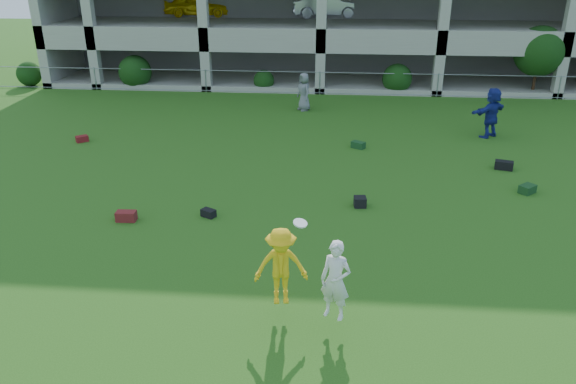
# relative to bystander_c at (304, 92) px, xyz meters

# --- Properties ---
(ground) EXTENTS (100.00, 100.00, 0.00)m
(ground) POSITION_rel_bystander_c_xyz_m (0.64, -15.87, -0.88)
(ground) COLOR #235114
(ground) RESTS_ON ground
(bystander_c) EXTENTS (0.94, 1.02, 1.75)m
(bystander_c) POSITION_rel_bystander_c_xyz_m (0.00, 0.00, 0.00)
(bystander_c) COLOR slate
(bystander_c) RESTS_ON ground
(bystander_d) EXTENTS (1.81, 1.64, 2.00)m
(bystander_d) POSITION_rel_bystander_c_xyz_m (7.69, -3.40, 0.12)
(bystander_d) COLOR navy
(bystander_d) RESTS_ON ground
(bag_red_a) EXTENTS (0.56, 0.32, 0.28)m
(bag_red_a) POSITION_rel_bystander_c_xyz_m (-4.26, -12.07, -0.74)
(bag_red_a) COLOR #58200F
(bag_red_a) RESTS_ON ground
(bag_black_b) EXTENTS (0.47, 0.41, 0.22)m
(bag_black_b) POSITION_rel_bystander_c_xyz_m (-2.02, -11.61, -0.77)
(bag_black_b) COLOR black
(bag_black_b) RESTS_ON ground
(bag_green_c) EXTENTS (0.61, 0.59, 0.26)m
(bag_green_c) POSITION_rel_bystander_c_xyz_m (7.55, -9.10, -0.75)
(bag_green_c) COLOR #133519
(bag_green_c) RESTS_ON ground
(crate_d) EXTENTS (0.38, 0.38, 0.30)m
(crate_d) POSITION_rel_bystander_c_xyz_m (2.30, -10.56, -0.73)
(crate_d) COLOR black
(crate_d) RESTS_ON ground
(bag_black_e) EXTENTS (0.66, 0.45, 0.30)m
(bag_black_e) POSITION_rel_bystander_c_xyz_m (7.35, -7.08, -0.73)
(bag_black_e) COLOR black
(bag_black_e) RESTS_ON ground
(bag_red_f) EXTENTS (0.53, 0.50, 0.24)m
(bag_red_f) POSITION_rel_bystander_c_xyz_m (-8.44, -5.43, -0.76)
(bag_red_f) COLOR #5B120F
(bag_red_f) RESTS_ON ground
(bag_green_g) EXTENTS (0.58, 0.52, 0.25)m
(bag_green_g) POSITION_rel_bystander_c_xyz_m (2.40, -5.26, -0.75)
(bag_green_g) COLOR #133515
(bag_green_g) RESTS_ON ground
(frisbee_contest) EXTENTS (2.04, 1.07, 2.11)m
(frisbee_contest) POSITION_rel_bystander_c_xyz_m (0.79, -16.18, 0.28)
(frisbee_contest) COLOR yellow
(frisbee_contest) RESTS_ON ground
(fence) EXTENTS (36.06, 0.06, 1.20)m
(fence) POSITION_rel_bystander_c_xyz_m (0.64, 3.13, -0.27)
(fence) COLOR gray
(fence) RESTS_ON ground
(shrub_row) EXTENTS (34.38, 2.52, 3.50)m
(shrub_row) POSITION_rel_bystander_c_xyz_m (5.23, 3.83, 0.63)
(shrub_row) COLOR #163D11
(shrub_row) RESTS_ON ground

